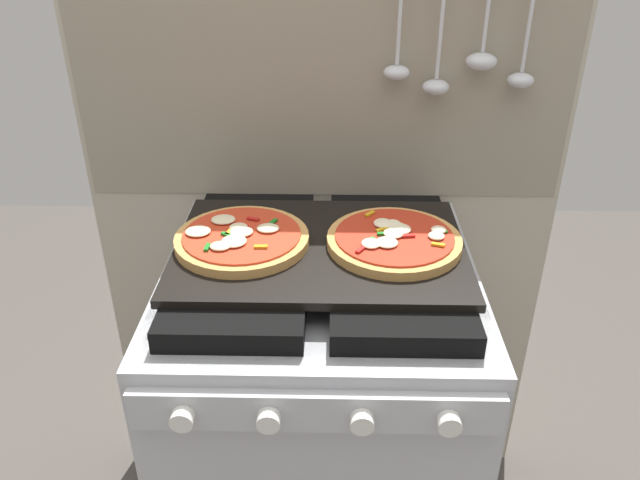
{
  "coord_description": "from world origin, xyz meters",
  "views": [
    {
      "loc": [
        0.02,
        -1.01,
        1.49
      ],
      "look_at": [
        0.0,
        0.0,
        0.93
      ],
      "focal_mm": 35.09,
      "sensor_mm": 36.0,
      "label": 1
    }
  ],
  "objects_px": {
    "pizza_left": "(241,238)",
    "pizza_right": "(394,239)",
    "stove": "(320,426)",
    "baking_tray": "(320,248)"
  },
  "relations": [
    {
      "from": "pizza_left",
      "to": "pizza_right",
      "type": "bearing_deg",
      "value": 0.42
    },
    {
      "from": "stove",
      "to": "baking_tray",
      "type": "xyz_separation_m",
      "value": [
        0.0,
        0.0,
        0.46
      ]
    },
    {
      "from": "stove",
      "to": "pizza_right",
      "type": "bearing_deg",
      "value": 2.39
    },
    {
      "from": "baking_tray",
      "to": "pizza_left",
      "type": "bearing_deg",
      "value": 179.22
    },
    {
      "from": "baking_tray",
      "to": "pizza_right",
      "type": "bearing_deg",
      "value": 1.71
    },
    {
      "from": "stove",
      "to": "pizza_right",
      "type": "relative_size",
      "value": 3.6
    },
    {
      "from": "stove",
      "to": "pizza_left",
      "type": "height_order",
      "value": "pizza_left"
    },
    {
      "from": "baking_tray",
      "to": "pizza_left",
      "type": "relative_size",
      "value": 2.16
    },
    {
      "from": "pizza_left",
      "to": "pizza_right",
      "type": "distance_m",
      "value": 0.29
    },
    {
      "from": "pizza_left",
      "to": "pizza_right",
      "type": "relative_size",
      "value": 1.0
    }
  ]
}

